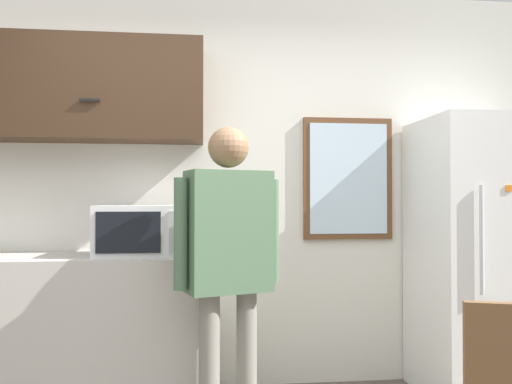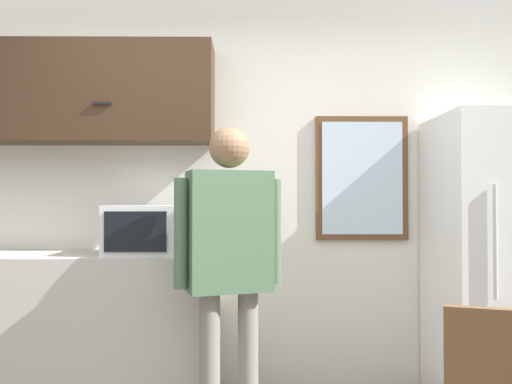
# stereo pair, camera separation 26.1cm
# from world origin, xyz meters

# --- Properties ---
(back_wall) EXTENTS (6.00, 0.06, 2.70)m
(back_wall) POSITION_xyz_m (0.00, 1.78, 1.35)
(back_wall) COLOR silver
(back_wall) RESTS_ON ground_plane
(counter) EXTENTS (2.08, 0.59, 0.92)m
(counter) POSITION_xyz_m (-1.16, 1.46, 0.46)
(counter) COLOR #BCB7AD
(counter) RESTS_ON ground_plane
(upper_cabinets) EXTENTS (2.08, 0.33, 0.64)m
(upper_cabinets) POSITION_xyz_m (-1.16, 1.60, 1.95)
(upper_cabinets) COLOR #3D2819
(microwave) EXTENTS (0.51, 0.39, 0.30)m
(microwave) POSITION_xyz_m (-0.49, 1.42, 1.07)
(microwave) COLOR white
(microwave) RESTS_ON counter
(person) EXTENTS (0.56, 0.34, 1.64)m
(person) POSITION_xyz_m (0.01, 1.01, 1.00)
(person) COLOR gray
(person) RESTS_ON ground_plane
(refrigerator) EXTENTS (0.76, 0.72, 1.77)m
(refrigerator) POSITION_xyz_m (1.66, 1.40, 0.89)
(refrigerator) COLOR white
(refrigerator) RESTS_ON ground_plane
(window) EXTENTS (0.63, 0.05, 0.84)m
(window) POSITION_xyz_m (0.88, 1.74, 1.40)
(window) COLOR brown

